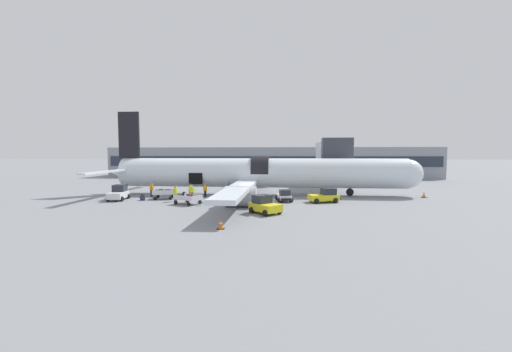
% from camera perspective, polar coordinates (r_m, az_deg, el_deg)
% --- Properties ---
extents(ground_plane, '(500.00, 500.00, 0.00)m').
position_cam_1_polar(ground_plane, '(33.76, -0.46, -4.76)').
color(ground_plane, gray).
extents(terminal_strip, '(70.79, 11.62, 6.51)m').
position_cam_1_polar(terminal_strip, '(71.30, 2.60, 2.54)').
color(terminal_strip, gray).
rests_on(terminal_strip, ground_plane).
extents(jet_bridge_stub, '(3.90, 13.60, 7.23)m').
position_cam_1_polar(jet_bridge_stub, '(47.21, 13.52, 4.23)').
color(jet_bridge_stub, '#4C4C51').
rests_on(jet_bridge_stub, ground_plane).
extents(airplane, '(39.41, 35.83, 10.58)m').
position_cam_1_polar(airplane, '(39.39, 0.13, 0.47)').
color(airplane, silver).
rests_on(airplane, ground_plane).
extents(baggage_tug_lead, '(2.30, 3.42, 1.68)m').
position_cam_1_polar(baggage_tug_lead, '(38.51, -23.69, -2.92)').
color(baggage_tug_lead, silver).
rests_on(baggage_tug_lead, ground_plane).
extents(baggage_tug_mid, '(3.49, 2.43, 1.52)m').
position_cam_1_polar(baggage_tug_mid, '(34.27, 12.41, -3.61)').
color(baggage_tug_mid, yellow).
rests_on(baggage_tug_mid, ground_plane).
extents(baggage_tug_rear, '(3.09, 3.09, 1.58)m').
position_cam_1_polar(baggage_tug_rear, '(27.41, 1.57, -5.39)').
color(baggage_tug_rear, yellow).
rests_on(baggage_tug_rear, ground_plane).
extents(baggage_tug_spare, '(2.05, 2.74, 1.32)m').
position_cam_1_polar(baggage_tug_spare, '(34.23, 5.16, -3.70)').
color(baggage_tug_spare, white).
rests_on(baggage_tug_spare, ground_plane).
extents(baggage_cart_loading, '(3.43, 2.31, 1.14)m').
position_cam_1_polar(baggage_cart_loading, '(37.52, -16.31, -3.13)').
color(baggage_cart_loading, silver).
rests_on(baggage_cart_loading, ground_plane).
extents(baggage_cart_queued, '(3.46, 2.67, 1.04)m').
position_cam_1_polar(baggage_cart_queued, '(32.90, -12.10, -4.17)').
color(baggage_cart_queued, silver).
rests_on(baggage_cart_queued, ground_plane).
extents(ground_crew_loader_a, '(0.45, 0.59, 1.68)m').
position_cam_1_polar(ground_crew_loader_a, '(37.58, -11.86, -2.59)').
color(ground_crew_loader_a, '#2D2D33').
rests_on(ground_crew_loader_a, ground_plane).
extents(ground_crew_loader_b, '(0.54, 0.46, 1.56)m').
position_cam_1_polar(ground_crew_loader_b, '(38.20, -9.22, -2.53)').
color(ground_crew_loader_b, black).
rests_on(ground_crew_loader_b, ground_plane).
extents(ground_crew_driver, '(0.51, 0.49, 1.56)m').
position_cam_1_polar(ground_crew_driver, '(36.70, -11.54, -2.83)').
color(ground_crew_driver, '#2D2D33').
rests_on(ground_crew_driver, ground_plane).
extents(ground_crew_supervisor, '(0.53, 0.58, 1.72)m').
position_cam_1_polar(ground_crew_supervisor, '(35.10, -14.45, -3.06)').
color(ground_crew_supervisor, '#2D2D33').
rests_on(ground_crew_supervisor, ground_plane).
extents(ground_crew_helper, '(0.49, 0.60, 1.73)m').
position_cam_1_polar(ground_crew_helper, '(39.64, -18.46, -2.32)').
color(ground_crew_helper, '#1E2338').
rests_on(ground_crew_helper, ground_plane).
extents(suitcase_on_tarmac_upright, '(0.59, 0.46, 0.66)m').
position_cam_1_polar(suitcase_on_tarmac_upright, '(37.09, -19.92, -3.78)').
color(suitcase_on_tarmac_upright, '#1E2347').
rests_on(suitcase_on_tarmac_upright, ground_plane).
extents(suitcase_on_tarmac_spare, '(0.44, 0.34, 0.86)m').
position_cam_1_polar(suitcase_on_tarmac_spare, '(36.71, -12.95, -3.56)').
color(suitcase_on_tarmac_spare, black).
rests_on(suitcase_on_tarmac_spare, ground_plane).
extents(safety_cone_nose, '(0.61, 0.61, 0.66)m').
position_cam_1_polar(safety_cone_nose, '(42.12, 28.23, -3.06)').
color(safety_cone_nose, black).
rests_on(safety_cone_nose, ground_plane).
extents(safety_cone_engine_left, '(0.51, 0.51, 0.72)m').
position_cam_1_polar(safety_cone_engine_left, '(22.05, -6.44, -8.67)').
color(safety_cone_engine_left, black).
rests_on(safety_cone_engine_left, ground_plane).
extents(safety_cone_wingtip, '(0.58, 0.58, 0.56)m').
position_cam_1_polar(safety_cone_wingtip, '(31.42, 2.17, -4.95)').
color(safety_cone_wingtip, black).
rests_on(safety_cone_wingtip, ground_plane).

